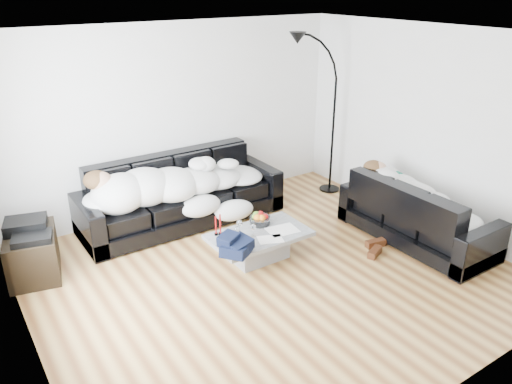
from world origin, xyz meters
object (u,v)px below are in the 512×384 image
wine_glass_b (237,234)px  sofa_back (181,192)px  fruit_bowl (260,218)px  sofa_right (418,211)px  wine_glass_a (240,227)px  candle_left (216,226)px  shoes (375,248)px  stereo (28,228)px  coffee_table (259,246)px  candle_right (220,225)px  av_cabinet (33,254)px  wine_glass_c (253,230)px  sleeper_right (420,195)px  floor_lamp (333,124)px

wine_glass_b → sofa_back: bearing=90.3°
sofa_back → fruit_bowl: 1.30m
sofa_right → wine_glass_a: bearing=68.0°
wine_glass_a → wine_glass_b: bearing=-131.5°
wine_glass_b → candle_left: candle_left is taller
sofa_back → shoes: 2.64m
shoes → stereo: stereo is taller
coffee_table → candle_left: bearing=151.3°
candle_right → av_cabinet: 2.11m
wine_glass_c → stereo: bearing=152.6°
coffee_table → candle_left: (-0.44, 0.24, 0.29)m
fruit_bowl → wine_glass_c: (-0.24, -0.22, 0.00)m
sleeper_right → stereo: size_ratio=3.85×
coffee_table → av_cabinet: 2.56m
sofa_back → wine_glass_b: sofa_back is taller
sleeper_right → stereo: 4.60m
av_cabinet → coffee_table: bearing=-13.5°
fruit_bowl → floor_lamp: floor_lamp is taller
sofa_back → stereo: 2.01m
sofa_back → candle_right: (-0.08, -1.19, 0.02)m
wine_glass_b → coffee_table: bearing=0.2°
stereo → floor_lamp: 4.45m
sofa_right → candle_left: 2.55m
sofa_right → floor_lamp: size_ratio=0.92×
fruit_bowl → floor_lamp: (1.98, 0.94, 0.66)m
sleeper_right → stereo: (-4.22, 1.83, -0.04)m
sofa_right → stereo: size_ratio=4.49×
wine_glass_a → candle_left: size_ratio=0.70×
wine_glass_a → fruit_bowl: bearing=10.4°
fruit_bowl → candle_left: 0.59m
candle_right → av_cabinet: (-1.90, 0.90, -0.21)m
av_cabinet → candle_left: bearing=-12.9°
sofa_back → stereo: sofa_back is taller
sofa_back → coffee_table: size_ratio=2.34×
floor_lamp → shoes: bearing=-116.3°
wine_glass_b → stereo: bearing=150.6°
sofa_right → wine_glass_c: 2.14m
fruit_bowl → shoes: fruit_bowl is taller
sofa_back → av_cabinet: 2.01m
sofa_right → stereo: sofa_right is taller
wine_glass_b → floor_lamp: floor_lamp is taller
sofa_back → fruit_bowl: bearing=-69.2°
sofa_right → av_cabinet: (-4.22, 1.83, -0.14)m
sleeper_right → shoes: bearing=84.2°
sofa_back → av_cabinet: (-1.98, -0.29, -0.19)m
fruit_bowl → candle_left: (-0.59, 0.04, 0.04)m
sofa_right → floor_lamp: (0.20, 1.85, 0.68)m
coffee_table → wine_glass_a: wine_glass_a is taller
wine_glass_a → candle_left: (-0.26, 0.11, 0.04)m
coffee_table → wine_glass_b: size_ratio=6.75×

